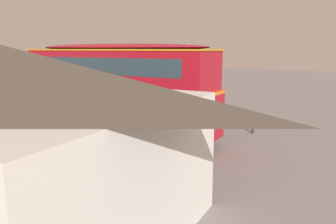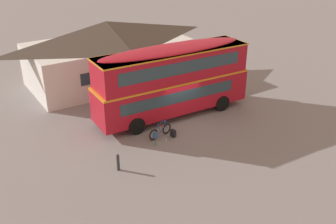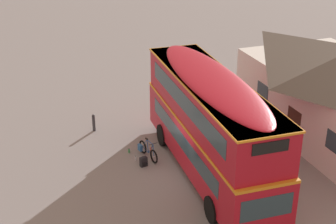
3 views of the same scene
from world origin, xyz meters
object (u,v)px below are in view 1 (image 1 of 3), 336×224
backpack_on_ground (169,125)px  water_bottle_green_metal (195,129)px  double_decker_bus (117,86)px  water_bottle_clear_plastic (181,128)px  kerb_bollard (253,124)px  touring_bicycle (178,126)px

backpack_on_ground → water_bottle_green_metal: 1.50m
double_decker_bus → backpack_on_ground: double_decker_bus is taller
double_decker_bus → water_bottle_clear_plastic: 4.42m
kerb_bollard → touring_bicycle: bearing=28.2°
touring_bicycle → kerb_bollard: (-3.62, -1.94, 0.13)m
double_decker_bus → water_bottle_clear_plastic: bearing=-127.6°
double_decker_bus → kerb_bollard: size_ratio=11.01×
double_decker_bus → kerb_bollard: bearing=-144.7°
touring_bicycle → backpack_on_ground: bearing=-28.0°
double_decker_bus → kerb_bollard: 7.57m
touring_bicycle → water_bottle_green_metal: size_ratio=7.70×
double_decker_bus → water_bottle_green_metal: size_ratio=47.04×
kerb_bollard → water_bottle_green_metal: bearing=22.6°
water_bottle_clear_plastic → kerb_bollard: bearing=-160.5°
backpack_on_ground → water_bottle_green_metal: bearing=-166.6°
water_bottle_green_metal → water_bottle_clear_plastic: (0.82, 0.11, 0.00)m
touring_bicycle → kerb_bollard: 4.11m
water_bottle_clear_plastic → kerb_bollard: kerb_bollard is taller
water_bottle_green_metal → water_bottle_clear_plastic: bearing=8.0°
double_decker_bus → touring_bicycle: bearing=-135.6°
double_decker_bus → water_bottle_green_metal: (-3.02, -2.99, -2.54)m
water_bottle_clear_plastic → kerb_bollard: size_ratio=0.24×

